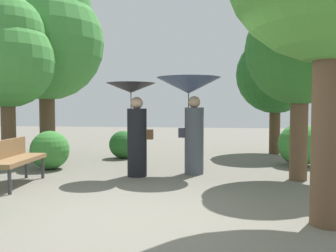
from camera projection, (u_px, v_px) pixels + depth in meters
ground_plane at (133, 217)px, 4.67m from camera, size 40.00×40.00×0.00m
person_left at (134, 116)px, 7.37m from camera, size 1.01×1.01×1.91m
person_right at (190, 101)px, 7.62m from camera, size 1.35×1.35×2.04m
park_bench at (14, 157)px, 6.54m from camera, size 0.62×1.54×0.83m
tree_near_left at (46, 33)px, 10.28m from camera, size 3.27×3.27×5.42m
tree_near_right at (276, 68)px, 10.84m from camera, size 2.34×2.34×3.97m
tree_mid_left at (7, 52)px, 8.52m from camera, size 2.20×2.20×4.05m
tree_far_back at (301, 39)px, 6.91m from camera, size 2.10×2.10×4.03m
bush_path_left at (300, 145)px, 8.72m from camera, size 1.03×1.03×1.03m
bush_path_right at (123, 145)px, 10.00m from camera, size 0.76×0.76×0.76m
bush_behind_bench at (50, 150)px, 8.24m from camera, size 0.88×0.88×0.88m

